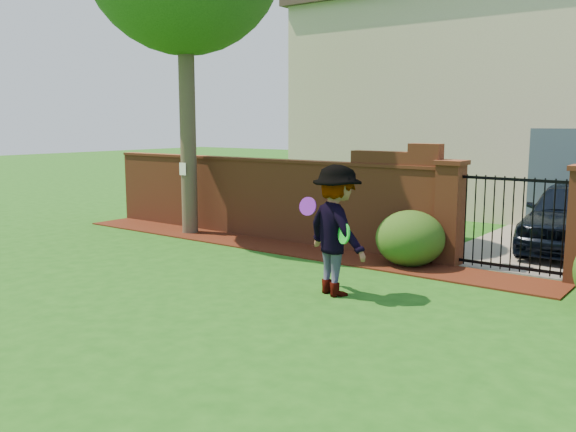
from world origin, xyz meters
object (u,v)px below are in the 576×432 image
Objects in this scene: car at (572,217)px; frisbee_green at (344,234)px; man at (334,231)px; frisbee_purple at (308,206)px.

frisbee_green is (-1.79, -5.59, 0.28)m from car.
frisbee_purple is (-0.33, -0.20, 0.35)m from man.
car is 15.02× the size of frisbee_purple.
man is at bearing 146.92° from frisbee_green.
frisbee_green is at bearing -111.59° from car.
man reaches higher than frisbee_purple.
frisbee_purple is at bearing 54.02° from man.
frisbee_green is at bearing 170.15° from man.
frisbee_purple is (-2.41, -5.60, 0.62)m from car.
man reaches higher than car.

